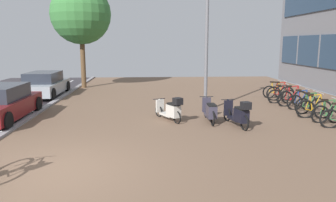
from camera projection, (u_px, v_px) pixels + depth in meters
The scene contains 16 objects.
ground at pixel (120, 171), 7.31m from camera, with size 21.00×40.00×0.13m.
bicycle_rack_01 at pixel (328, 114), 11.59m from camera, with size 1.26×0.48×0.92m.
bicycle_rack_02 at pixel (314, 109), 12.33m from camera, with size 1.36×0.48×1.00m.
bicycle_rack_03 at pixel (310, 105), 13.10m from camera, with size 1.32×0.48×0.94m.
bicycle_rack_04 at pixel (302, 102), 13.85m from camera, with size 1.26×0.48×0.94m.
bicycle_rack_05 at pixel (293, 98), 14.60m from camera, with size 1.43×0.48×1.02m.
bicycle_rack_06 at pixel (282, 96), 15.34m from camera, with size 1.34×0.48×0.95m.
bicycle_rack_07 at pixel (280, 93), 16.10m from camera, with size 1.37×0.48×1.01m.
bicycle_rack_08 at pixel (275, 92), 16.86m from camera, with size 1.27×0.48×0.92m.
scooter_near at pixel (238, 114), 11.02m from camera, with size 0.68×1.87×0.97m.
scooter_mid at pixel (210, 111), 11.66m from camera, with size 0.52×1.85×0.85m.
scooter_far at pixel (171, 110), 11.82m from camera, with size 1.03×1.60×0.94m.
parked_car_near at pixel (0, 104), 11.93m from camera, with size 1.90×4.01×1.28m.
parked_car_far at pixel (44, 85), 17.41m from camera, with size 1.86×4.01×1.28m.
lamp_post at pixel (207, 30), 13.09m from camera, with size 0.20×0.52×5.98m.
street_tree at pixel (81, 14), 19.98m from camera, with size 3.66×3.66×6.34m.
Camera 1 is at (2.10, -6.98, 2.81)m, focal length 35.09 mm.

